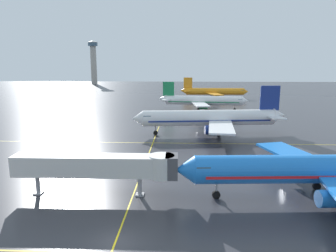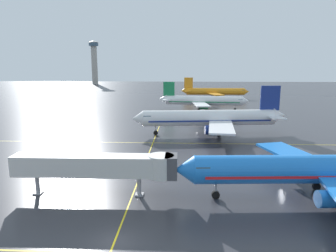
{
  "view_description": "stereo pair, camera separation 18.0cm",
  "coord_description": "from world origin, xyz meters",
  "px_view_note": "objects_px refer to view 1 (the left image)",
  "views": [
    {
      "loc": [
        6.43,
        -27.46,
        17.12
      ],
      "look_at": [
        3.63,
        34.46,
        4.85
      ],
      "focal_mm": 33.01,
      "sensor_mm": 36.0,
      "label": 1
    },
    {
      "loc": [
        6.61,
        -27.45,
        17.12
      ],
      "look_at": [
        3.63,
        34.46,
        4.85
      ],
      "focal_mm": 33.01,
      "sensor_mm": 36.0,
      "label": 2
    }
  ],
  "objects_px": {
    "airliner_front_gate": "(318,169)",
    "jet_bridge": "(106,166)",
    "airliner_second_row": "(211,118)",
    "airliner_third_row": "(202,101)",
    "control_tower": "(93,59)",
    "airliner_far_left_stand": "(214,92)"
  },
  "relations": [
    {
      "from": "airliner_third_row",
      "to": "airliner_far_left_stand",
      "type": "xyz_separation_m",
      "value": [
        8.47,
        40.97,
        0.04
      ]
    },
    {
      "from": "jet_bridge",
      "to": "airliner_second_row",
      "type": "bearing_deg",
      "value": 65.64
    },
    {
      "from": "airliner_far_left_stand",
      "to": "control_tower",
      "type": "bearing_deg",
      "value": 128.67
    },
    {
      "from": "airliner_third_row",
      "to": "jet_bridge",
      "type": "bearing_deg",
      "value": -102.44
    },
    {
      "from": "airliner_far_left_stand",
      "to": "jet_bridge",
      "type": "bearing_deg",
      "value": -102.19
    },
    {
      "from": "airliner_second_row",
      "to": "control_tower",
      "type": "height_order",
      "value": "control_tower"
    },
    {
      "from": "airliner_third_row",
      "to": "airliner_front_gate",
      "type": "bearing_deg",
      "value": -83.04
    },
    {
      "from": "jet_bridge",
      "to": "control_tower",
      "type": "height_order",
      "value": "control_tower"
    },
    {
      "from": "airliner_second_row",
      "to": "airliner_third_row",
      "type": "xyz_separation_m",
      "value": [
        0.58,
        42.51,
        -0.46
      ]
    },
    {
      "from": "airliner_second_row",
      "to": "airliner_third_row",
      "type": "bearing_deg",
      "value": 89.22
    },
    {
      "from": "airliner_front_gate",
      "to": "airliner_second_row",
      "type": "distance_m",
      "value": 38.97
    },
    {
      "from": "airliner_front_gate",
      "to": "jet_bridge",
      "type": "xyz_separation_m",
      "value": [
        -27.51,
        -0.32,
        0.17
      ]
    },
    {
      "from": "airliner_front_gate",
      "to": "jet_bridge",
      "type": "bearing_deg",
      "value": -179.33
    },
    {
      "from": "airliner_far_left_stand",
      "to": "airliner_front_gate",
      "type": "bearing_deg",
      "value": -89.38
    },
    {
      "from": "airliner_front_gate",
      "to": "control_tower",
      "type": "height_order",
      "value": "control_tower"
    },
    {
      "from": "airliner_far_left_stand",
      "to": "jet_bridge",
      "type": "xyz_separation_m",
      "value": [
        -26.21,
        -121.37,
        0.36
      ]
    },
    {
      "from": "jet_bridge",
      "to": "airliner_front_gate",
      "type": "bearing_deg",
      "value": 0.67
    },
    {
      "from": "airliner_far_left_stand",
      "to": "airliner_third_row",
      "type": "bearing_deg",
      "value": -101.68
    },
    {
      "from": "control_tower",
      "to": "jet_bridge",
      "type": "bearing_deg",
      "value": -73.87
    },
    {
      "from": "airliner_front_gate",
      "to": "control_tower",
      "type": "bearing_deg",
      "value": 111.99
    },
    {
      "from": "airliner_second_row",
      "to": "airliner_far_left_stand",
      "type": "xyz_separation_m",
      "value": [
        9.05,
        83.48,
        -0.42
      ]
    },
    {
      "from": "control_tower",
      "to": "airliner_far_left_stand",
      "type": "bearing_deg",
      "value": -51.33
    }
  ]
}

